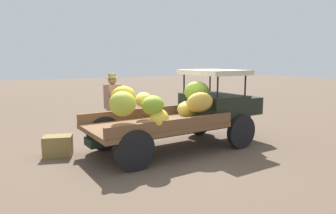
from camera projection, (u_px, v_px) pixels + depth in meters
The scene contains 4 objects.
ground_plane at pixel (155, 149), 7.16m from camera, with size 60.00×60.00×0.00m, color brown.
truck at pixel (189, 110), 7.22m from camera, with size 4.54×2.05×1.84m.
farmer at pixel (113, 102), 7.87m from camera, with size 0.55×0.51×1.74m.
wooden_crate at pixel (58, 146), 6.61m from camera, with size 0.60×0.40×0.45m, color olive.
Camera 1 is at (-3.05, -6.23, 2.06)m, focal length 32.48 mm.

